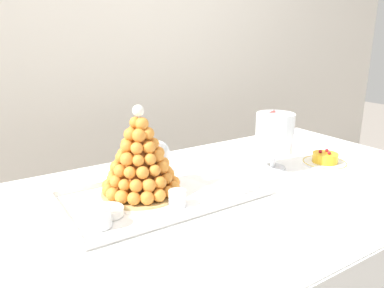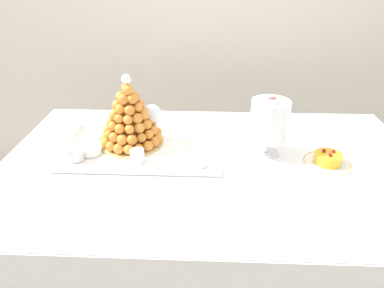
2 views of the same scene
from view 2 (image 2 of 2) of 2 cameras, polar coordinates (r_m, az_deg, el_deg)
name	(u,v)px [view 2 (image 2 of 2)]	position (r m, az deg, el deg)	size (l,w,h in m)	color
buffet_table	(211,185)	(1.34, 3.20, -6.75)	(1.58, 0.95, 0.76)	brown
serving_tray	(143,150)	(1.36, -8.18, -0.94)	(0.61, 0.35, 0.02)	white
croquembouche	(130,118)	(1.37, -10.27, 4.24)	(0.26, 0.26, 0.29)	tan
dessert_cup_left	(75,153)	(1.34, -18.79, -1.43)	(0.06, 0.06, 0.06)	silver
dessert_cup_mid_left	(137,156)	(1.27, -9.01, -2.01)	(0.05, 0.05, 0.05)	silver
dessert_cup_centre	(200,160)	(1.23, 1.37, -2.63)	(0.05, 0.05, 0.05)	silver
creme_brulee_ramekin	(91,150)	(1.37, -16.42, -1.01)	(0.08, 0.08, 0.02)	white
macaron_goblet	(269,120)	(1.31, 12.69, 3.87)	(0.14, 0.14, 0.23)	white
fruit_tart_plate	(328,160)	(1.36, 21.52, -2.50)	(0.17, 0.17, 0.06)	white
wine_glass	(152,115)	(1.39, -6.60, 4.71)	(0.08, 0.08, 0.16)	silver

